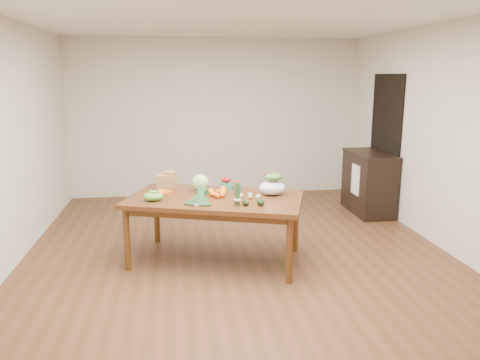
{
  "coord_description": "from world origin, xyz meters",
  "views": [
    {
      "loc": [
        -0.69,
        -5.14,
        2.08
      ],
      "look_at": [
        0.02,
        0.0,
        0.91
      ],
      "focal_mm": 35.0,
      "sensor_mm": 36.0,
      "label": 1
    }
  ],
  "objects": [
    {
      "name": "orange_c",
      "position": [
        -0.19,
        -0.04,
        0.79
      ],
      "size": [
        0.08,
        0.08,
        0.08
      ],
      "primitive_type": "sphere",
      "color": "orange",
      "rests_on": "dining_table"
    },
    {
      "name": "doorway_dark",
      "position": [
        2.48,
        1.6,
        1.05
      ],
      "size": [
        0.02,
        1.0,
        2.1
      ],
      "primitive_type": "cube",
      "color": "black",
      "rests_on": "floor"
    },
    {
      "name": "potato_e",
      "position": [
        0.19,
        -0.22,
        0.77
      ],
      "size": [
        0.06,
        0.05,
        0.05
      ],
      "primitive_type": "ellipsoid",
      "color": "tan",
      "rests_on": "dining_table"
    },
    {
      "name": "dish_towel",
      "position": [
        1.96,
        1.4,
        0.55
      ],
      "size": [
        0.02,
        0.28,
        0.45
      ],
      "primitive_type": "cube",
      "color": "white",
      "rests_on": "cabinet"
    },
    {
      "name": "orange_a",
      "position": [
        -0.31,
        0.01,
        0.79
      ],
      "size": [
        0.07,
        0.07,
        0.07
      ],
      "primitive_type": "sphere",
      "color": "orange",
      "rests_on": "dining_table"
    },
    {
      "name": "dining_table",
      "position": [
        -0.27,
        -0.1,
        0.38
      ],
      "size": [
        2.15,
        1.61,
        0.75
      ],
      "primitive_type": "cube",
      "rotation": [
        0.0,
        0.0,
        -0.32
      ],
      "color": "#502F12",
      "rests_on": "floor"
    },
    {
      "name": "mandarin_cluster",
      "position": [
        -0.24,
        -0.08,
        0.79
      ],
      "size": [
        0.23,
        0.23,
        0.09
      ],
      "primitive_type": null,
      "rotation": [
        0.0,
        0.0,
        -0.32
      ],
      "color": "orange",
      "rests_on": "dining_table"
    },
    {
      "name": "cabinet",
      "position": [
        2.22,
        1.51,
        0.47
      ],
      "size": [
        0.52,
        1.02,
        0.94
      ],
      "primitive_type": "cube",
      "color": "black",
      "rests_on": "floor"
    },
    {
      "name": "kale_bunch",
      "position": [
        -0.47,
        -0.35,
        0.83
      ],
      "size": [
        0.43,
        0.48,
        0.16
      ],
      "primitive_type": null,
      "rotation": [
        0.0,
        0.0,
        -0.32
      ],
      "color": "black",
      "rests_on": "dining_table"
    },
    {
      "name": "room_walls",
      "position": [
        0.0,
        0.0,
        1.35
      ],
      "size": [
        5.02,
        6.02,
        2.7
      ],
      "color": "beige",
      "rests_on": "floor"
    },
    {
      "name": "potato_a",
      "position": [
        0.0,
        -0.17,
        0.77
      ],
      "size": [
        0.06,
        0.05,
        0.05
      ],
      "primitive_type": "ellipsoid",
      "color": "#DECF80",
      "rests_on": "dining_table"
    },
    {
      "name": "strawberry_basket_b",
      "position": [
        0.01,
        0.22,
        0.79
      ],
      "size": [
        0.12,
        0.12,
        0.09
      ],
      "primitive_type": null,
      "rotation": [
        0.0,
        0.0,
        -0.32
      ],
      "color": "red",
      "rests_on": "dining_table"
    },
    {
      "name": "avocado_a",
      "position": [
        0.01,
        -0.49,
        0.78
      ],
      "size": [
        0.09,
        0.11,
        0.07
      ],
      "primitive_type": "ellipsoid",
      "rotation": [
        0.0,
        0.0,
        0.3
      ],
      "color": "black",
      "rests_on": "dining_table"
    },
    {
      "name": "potato_c",
      "position": [
        0.18,
        -0.24,
        0.77
      ],
      "size": [
        0.05,
        0.04,
        0.04
      ],
      "primitive_type": "ellipsoid",
      "color": "tan",
      "rests_on": "dining_table"
    },
    {
      "name": "paper_bag",
      "position": [
        -0.83,
        0.43,
        0.85
      ],
      "size": [
        0.33,
        0.3,
        0.19
      ],
      "primitive_type": null,
      "rotation": [
        0.0,
        0.0,
        -0.32
      ],
      "color": "#987244",
      "rests_on": "dining_table"
    },
    {
      "name": "strawberry_basket_a",
      "position": [
        -0.11,
        0.29,
        0.8
      ],
      "size": [
        0.15,
        0.15,
        0.11
      ],
      "primitive_type": null,
      "rotation": [
        0.0,
        0.0,
        -0.32
      ],
      "color": "red",
      "rests_on": "dining_table"
    },
    {
      "name": "orange_b",
      "position": [
        -0.17,
        0.08,
        0.79
      ],
      "size": [
        0.08,
        0.08,
        0.08
      ],
      "primitive_type": "sphere",
      "color": "orange",
      "rests_on": "dining_table"
    },
    {
      "name": "carrots",
      "position": [
        -0.83,
        0.16,
        0.76
      ],
      "size": [
        0.28,
        0.27,
        0.03
      ],
      "primitive_type": null,
      "rotation": [
        0.0,
        0.0,
        -0.32
      ],
      "color": "orange",
      "rests_on": "dining_table"
    },
    {
      "name": "snap_pea_bag",
      "position": [
        -0.95,
        -0.16,
        0.8
      ],
      "size": [
        0.21,
        0.16,
        0.1
      ],
      "primitive_type": "ellipsoid",
      "color": "#6DB83E",
      "rests_on": "dining_table"
    },
    {
      "name": "ceiling",
      "position": [
        0.0,
        0.0,
        2.7
      ],
      "size": [
        5.0,
        6.0,
        0.02
      ],
      "primitive_type": "cube",
      "color": "white",
      "rests_on": "room_walls"
    },
    {
      "name": "floor",
      "position": [
        0.0,
        0.0,
        0.0
      ],
      "size": [
        6.0,
        6.0,
        0.0
      ],
      "primitive_type": "plane",
      "color": "brown",
      "rests_on": "ground"
    },
    {
      "name": "potato_b",
      "position": [
        0.1,
        -0.23,
        0.77
      ],
      "size": [
        0.05,
        0.05,
        0.04
      ],
      "primitive_type": "ellipsoid",
      "color": "tan",
      "rests_on": "dining_table"
    },
    {
      "name": "avocado_b",
      "position": [
        0.16,
        -0.51,
        0.79
      ],
      "size": [
        0.11,
        0.13,
        0.08
      ],
      "primitive_type": "ellipsoid",
      "rotation": [
        0.0,
        0.0,
        0.3
      ],
      "color": "black",
      "rests_on": "dining_table"
    },
    {
      "name": "potato_d",
      "position": [
        0.11,
        -0.13,
        0.77
      ],
      "size": [
        0.06,
        0.05,
        0.05
      ],
      "primitive_type": "ellipsoid",
      "color": "tan",
      "rests_on": "dining_table"
    },
    {
      "name": "asparagus_bundle",
      "position": [
        -0.08,
        -0.47,
        0.88
      ],
      "size": [
        0.11,
        0.14,
        0.26
      ],
      "primitive_type": null,
      "rotation": [
        0.15,
        0.0,
        -0.32
      ],
      "color": "#407435",
      "rests_on": "dining_table"
    },
    {
      "name": "cabbage",
      "position": [
        -0.42,
        0.19,
        0.85
      ],
      "size": [
        0.2,
        0.2,
        0.2
      ],
      "primitive_type": "sphere",
      "color": "#99C06F",
      "rests_on": "dining_table"
    },
    {
      "name": "salad_bag",
      "position": [
        0.37,
        -0.09,
        0.87
      ],
      "size": [
        0.35,
        0.31,
        0.23
      ],
      "primitive_type": null,
      "rotation": [
        0.0,
        0.0,
        -0.32
      ],
      "color": "silver",
      "rests_on": "dining_table"
    }
  ]
}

